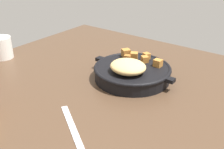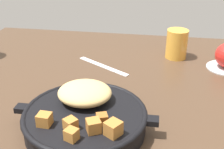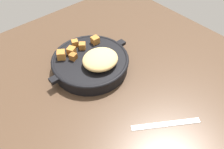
{
  "view_description": "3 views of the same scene",
  "coord_description": "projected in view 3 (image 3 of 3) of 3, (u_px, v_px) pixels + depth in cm",
  "views": [
    {
      "loc": [
        -46.71,
        58.42,
        41.97
      ],
      "look_at": [
        -3.37,
        0.13,
        6.26
      ],
      "focal_mm": 43.92,
      "sensor_mm": 36.0,
      "label": 1
    },
    {
      "loc": [
        10.22,
        -59.14,
        37.76
      ],
      "look_at": [
        0.43,
        0.88,
        7.05
      ],
      "focal_mm": 46.52,
      "sensor_mm": 36.0,
      "label": 2
    },
    {
      "loc": [
        28.14,
        35.98,
        55.08
      ],
      "look_at": [
        -2.98,
        -0.2,
        5.77
      ],
      "focal_mm": 37.03,
      "sensor_mm": 36.0,
      "label": 3
    }
  ],
  "objects": [
    {
      "name": "cast_iron_skillet",
      "position": [
        91.0,
        62.0,
        0.76
      ],
      "size": [
        30.0,
        25.64,
        8.29
      ],
      "color": "black",
      "rests_on": "ground_plane"
    },
    {
      "name": "ground_plane",
      "position": [
        105.0,
        95.0,
        0.72
      ],
      "size": [
        107.92,
        102.46,
        2.4
      ],
      "primitive_type": "cube",
      "color": "#473323"
    },
    {
      "name": "butter_knife",
      "position": [
        166.0,
        124.0,
        0.63
      ],
      "size": [
        17.13,
        11.84,
        0.36
      ],
      "primitive_type": "cube",
      "rotation": [
        0.0,
        0.0,
        -0.57
      ],
      "color": "silver",
      "rests_on": "ground_plane"
    }
  ]
}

